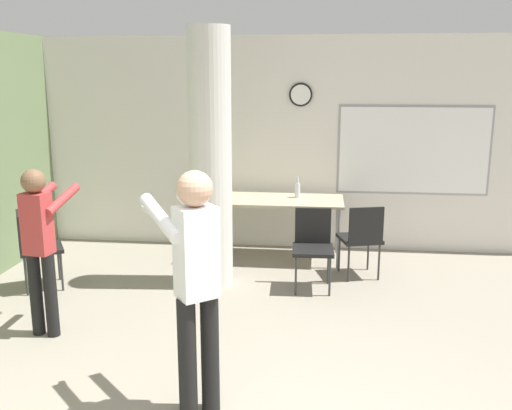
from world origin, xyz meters
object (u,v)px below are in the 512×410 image
Objects in this scene: folding_table at (274,203)px; bottle_on_table at (298,190)px; person_playing_front at (195,275)px; chair_table_right at (362,235)px; chair_table_front at (313,243)px; person_watching_back at (40,239)px; chair_by_left_wall at (34,244)px.

folding_table is 0.34m from bottle_on_table.
person_playing_front reaches higher than bottle_on_table.
chair_table_right is 0.66m from chair_table_front.
person_watching_back is (-2.15, -2.53, 0.02)m from bottle_on_table.
bottle_on_table is at bearing 21.82° from folding_table.
person_watching_back is (-1.87, -2.42, 0.17)m from folding_table.
person_watching_back is at bearing 146.88° from person_playing_front.
folding_table is 6.48× the size of bottle_on_table.
folding_table is at bearing 52.30° from person_watching_back.
chair_by_left_wall is 1.00× the size of chair_table_right.
bottle_on_table is at bearing 27.96° from chair_by_left_wall.
person_playing_front reaches higher than chair_table_front.
chair_table_right is 3.18m from person_playing_front.
folding_table is 3.50m from person_playing_front.
person_watching_back is at bearing -58.71° from chair_by_left_wall.
person_watching_back is 0.89× the size of person_playing_front.
person_playing_front is (2.26, -2.11, 0.50)m from chair_by_left_wall.
chair_by_left_wall is (-2.79, -1.48, -0.37)m from bottle_on_table.
bottle_on_table is at bearing 81.59° from person_playing_front.
bottle_on_table is 0.31× the size of chair_table_front.
chair_table_right is 0.57× the size of person_watching_back.
bottle_on_table reaches higher than chair_table_right.
chair_table_front is at bearing 31.23° from person_watching_back.
folding_table is 1.98× the size of chair_by_left_wall.
chair_table_front is at bearing 7.35° from chair_by_left_wall.
bottle_on_table is 3.18m from chair_by_left_wall.
person_watching_back reaches higher than chair_table_right.
person_playing_front is (-0.75, -2.50, 0.50)m from chair_table_front.
chair_table_front is at bearing 73.29° from person_playing_front.
chair_table_front is (-0.55, -0.36, 0.00)m from chair_table_right.
folding_table is at bearing 85.95° from person_playing_front.
person_playing_front is at bearing -114.49° from chair_table_right.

